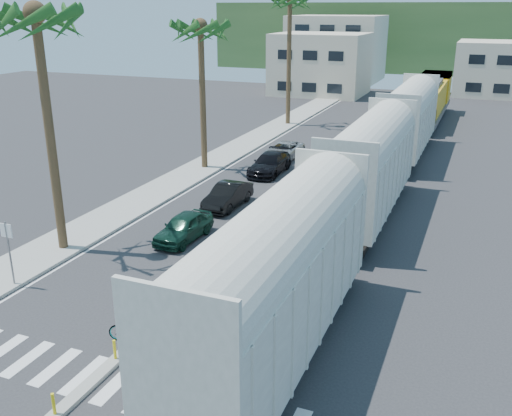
{
  "coord_description": "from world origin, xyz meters",
  "views": [
    {
      "loc": [
        10.61,
        -14.48,
        11.42
      ],
      "look_at": [
        0.65,
        10.07,
        2.0
      ],
      "focal_mm": 40.0,
      "sensor_mm": 36.0,
      "label": 1
    }
  ],
  "objects_px": {
    "car_second": "(228,196)",
    "cyclist": "(133,323)",
    "car_lead": "(184,227)",
    "street_sign": "(8,244)"
  },
  "relations": [
    {
      "from": "street_sign",
      "to": "car_lead",
      "type": "bearing_deg",
      "value": 60.15
    },
    {
      "from": "street_sign",
      "to": "car_second",
      "type": "bearing_deg",
      "value": 71.96
    },
    {
      "from": "cyclist",
      "to": "street_sign",
      "type": "bearing_deg",
      "value": 58.64
    },
    {
      "from": "street_sign",
      "to": "car_lead",
      "type": "xyz_separation_m",
      "value": [
        4.23,
        7.37,
        -1.28
      ]
    },
    {
      "from": "car_lead",
      "to": "car_second",
      "type": "xyz_separation_m",
      "value": [
        -0.04,
        5.49,
        0.02
      ]
    },
    {
      "from": "street_sign",
      "to": "car_lead",
      "type": "distance_m",
      "value": 8.59
    },
    {
      "from": "car_lead",
      "to": "cyclist",
      "type": "xyz_separation_m",
      "value": [
        2.9,
        -8.99,
        0.0
      ]
    },
    {
      "from": "street_sign",
      "to": "car_lead",
      "type": "relative_size",
      "value": 0.72
    },
    {
      "from": "street_sign",
      "to": "car_second",
      "type": "height_order",
      "value": "street_sign"
    },
    {
      "from": "car_second",
      "to": "cyclist",
      "type": "height_order",
      "value": "cyclist"
    }
  ]
}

